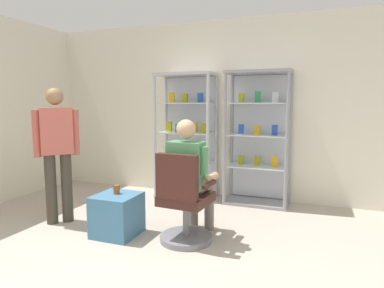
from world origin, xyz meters
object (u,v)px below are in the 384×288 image
object	(u,v)px
display_cabinet_left	(187,135)
storage_crate	(117,215)
seated_shopkeeper	(191,173)
display_cabinet_right	(258,137)
office_chair	(184,206)
tea_glass	(117,189)
standing_customer	(57,147)

from	to	relation	value
display_cabinet_left	storage_crate	bearing A→B (deg)	-94.03
seated_shopkeeper	storage_crate	size ratio (longest dim) A/B	2.77
display_cabinet_right	office_chair	size ratio (longest dim) A/B	1.98
display_cabinet_right	office_chair	distance (m)	1.86
display_cabinet_right	storage_crate	xyz separation A→B (m)	(-1.23, -1.77, -0.74)
display_cabinet_left	tea_glass	size ratio (longest dim) A/B	19.46
storage_crate	tea_glass	xyz separation A→B (m)	(-0.02, 0.03, 0.28)
tea_glass	storage_crate	bearing A→B (deg)	-57.34
seated_shopkeeper	standing_customer	bearing A→B (deg)	-175.29
office_chair	display_cabinet_left	bearing A→B (deg)	110.67
display_cabinet_right	tea_glass	world-z (taller)	display_cabinet_right
standing_customer	storage_crate	bearing A→B (deg)	-5.95
storage_crate	tea_glass	bearing A→B (deg)	122.66
display_cabinet_right	tea_glass	bearing A→B (deg)	-125.57
display_cabinet_left	office_chair	distance (m)	1.91
storage_crate	tea_glass	distance (m)	0.28
storage_crate	display_cabinet_left	bearing A→B (deg)	85.97
display_cabinet_right	storage_crate	distance (m)	2.28
display_cabinet_right	office_chair	xyz separation A→B (m)	(-0.46, -1.71, -0.57)
office_chair	tea_glass	size ratio (longest dim) A/B	9.83
storage_crate	office_chair	bearing A→B (deg)	4.88
office_chair	seated_shopkeeper	bearing A→B (deg)	85.89
display_cabinet_left	display_cabinet_right	bearing A→B (deg)	0.05
display_cabinet_left	display_cabinet_right	size ratio (longest dim) A/B	1.00
storage_crate	display_cabinet_right	bearing A→B (deg)	55.35
tea_glass	standing_customer	world-z (taller)	standing_customer
office_chair	display_cabinet_right	bearing A→B (deg)	75.03
office_chair	storage_crate	world-z (taller)	office_chair
storage_crate	standing_customer	bearing A→B (deg)	174.05
seated_shopkeeper	tea_glass	size ratio (longest dim) A/B	13.21
display_cabinet_right	standing_customer	world-z (taller)	display_cabinet_right
display_cabinet_right	seated_shopkeeper	size ratio (longest dim) A/B	1.47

